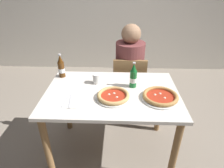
# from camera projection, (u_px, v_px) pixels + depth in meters

# --- Properties ---
(ground_plane) EXTENTS (8.00, 8.00, 0.00)m
(ground_plane) POSITION_uv_depth(u_px,v_px,m) (112.00, 150.00, 2.10)
(ground_plane) COLOR gray
(dining_table_main) EXTENTS (1.20, 0.80, 0.75)m
(dining_table_main) POSITION_uv_depth(u_px,v_px,m) (112.00, 102.00, 1.78)
(dining_table_main) COLOR silver
(dining_table_main) RESTS_ON ground_plane
(chair_behind_table) EXTENTS (0.41, 0.41, 0.85)m
(chair_behind_table) POSITION_uv_depth(u_px,v_px,m) (129.00, 84.00, 2.38)
(chair_behind_table) COLOR olive
(chair_behind_table) RESTS_ON ground_plane
(diner_seated) EXTENTS (0.34, 0.34, 1.21)m
(diner_seated) POSITION_uv_depth(u_px,v_px,m) (129.00, 75.00, 2.38)
(diner_seated) COLOR #2D3342
(diner_seated) RESTS_ON ground_plane
(pizza_margherita_near) EXTENTS (0.30, 0.30, 0.04)m
(pizza_margherita_near) POSITION_uv_depth(u_px,v_px,m) (113.00, 96.00, 1.63)
(pizza_margherita_near) COLOR white
(pizza_margherita_near) RESTS_ON dining_table_main
(pizza_marinara_far) EXTENTS (0.33, 0.33, 0.04)m
(pizza_marinara_far) POSITION_uv_depth(u_px,v_px,m) (160.00, 97.00, 1.62)
(pizza_marinara_far) COLOR white
(pizza_marinara_far) RESTS_ON dining_table_main
(beer_bottle_left) EXTENTS (0.07, 0.07, 0.25)m
(beer_bottle_left) POSITION_uv_depth(u_px,v_px,m) (61.00, 67.00, 1.93)
(beer_bottle_left) COLOR #512D0F
(beer_bottle_left) RESTS_ON dining_table_main
(beer_bottle_center) EXTENTS (0.07, 0.07, 0.25)m
(beer_bottle_center) POSITION_uv_depth(u_px,v_px,m) (133.00, 77.00, 1.76)
(beer_bottle_center) COLOR #196B2D
(beer_bottle_center) RESTS_ON dining_table_main
(napkin_with_cutlery) EXTENTS (0.18, 0.19, 0.01)m
(napkin_with_cutlery) POSITION_uv_depth(u_px,v_px,m) (68.00, 101.00, 1.59)
(napkin_with_cutlery) COLOR white
(napkin_with_cutlery) RESTS_ON dining_table_main
(paper_cup) EXTENTS (0.07, 0.07, 0.09)m
(paper_cup) POSITION_uv_depth(u_px,v_px,m) (97.00, 79.00, 1.84)
(paper_cup) COLOR white
(paper_cup) RESTS_ON dining_table_main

